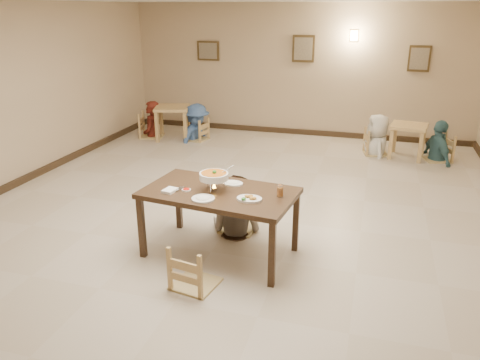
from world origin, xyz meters
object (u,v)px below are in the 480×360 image
(bg_diner_a, at_px, (150,101))
(bg_diner_c, at_px, (379,114))
(drink_glass, at_px, (280,191))
(main_diner, at_px, (236,175))
(chair_far, at_px, (238,197))
(bg_diner_b, at_px, (196,104))
(bg_chair_ll, at_px, (151,114))
(bg_chair_rr, at_px, (440,136))
(curry_warmer, at_px, (214,176))
(bg_chair_rl, at_px, (378,131))
(bg_table_left, at_px, (172,112))
(main_table, at_px, (219,197))
(bg_table_right, at_px, (409,131))
(bg_diner_d, at_px, (442,120))
(bg_chair_lr, at_px, (196,120))
(chair_near, at_px, (194,246))

(bg_diner_a, distance_m, bg_diner_c, 5.11)
(drink_glass, height_order, bg_diner_c, bg_diner_c)
(main_diner, height_order, drink_glass, main_diner)
(chair_far, bearing_deg, bg_diner_c, 69.83)
(bg_diner_b, bearing_deg, bg_diner_a, 104.83)
(bg_chair_ll, height_order, bg_chair_rr, bg_chair_ll)
(curry_warmer, distance_m, bg_chair_rl, 5.27)
(bg_table_left, relative_size, bg_chair_ll, 0.87)
(main_table, height_order, drink_glass, drink_glass)
(main_table, distance_m, bg_chair_ll, 5.89)
(bg_diner_b, distance_m, bg_diner_c, 4.00)
(bg_chair_rl, bearing_deg, bg_diner_c, -0.00)
(bg_table_right, height_order, bg_diner_d, bg_diner_d)
(chair_far, distance_m, bg_chair_rr, 5.04)
(curry_warmer, bearing_deg, bg_diner_b, 113.79)
(bg_chair_rr, bearing_deg, bg_chair_lr, -109.59)
(main_table, relative_size, drink_glass, 13.12)
(bg_chair_lr, distance_m, bg_diner_d, 5.19)
(bg_chair_lr, distance_m, bg_chair_rl, 4.00)
(bg_table_left, height_order, bg_diner_c, bg_diner_c)
(chair_far, bearing_deg, bg_diner_a, 131.47)
(bg_chair_rl, bearing_deg, bg_chair_lr, 77.78)
(drink_glass, distance_m, bg_diner_d, 5.27)
(main_table, distance_m, bg_chair_rl, 5.22)
(main_diner, distance_m, bg_chair_ll, 5.39)
(chair_far, relative_size, bg_diner_b, 0.58)
(bg_diner_a, relative_size, bg_diner_d, 1.04)
(main_diner, height_order, bg_diner_a, bg_diner_a)
(bg_diner_c, bearing_deg, bg_diner_d, 69.24)
(bg_diner_a, xyz_separation_m, bg_diner_b, (1.11, 0.05, -0.01))
(main_table, xyz_separation_m, curry_warmer, (-0.06, -0.01, 0.26))
(chair_far, relative_size, chair_near, 1.00)
(bg_chair_rl, xyz_separation_m, bg_diner_a, (-5.11, -0.05, 0.35))
(chair_near, relative_size, bg_chair_rr, 0.96)
(drink_glass, bearing_deg, bg_diner_c, 77.88)
(curry_warmer, bearing_deg, chair_far, 83.17)
(curry_warmer, bearing_deg, chair_near, -87.86)
(main_table, xyz_separation_m, main_diner, (0.02, 0.64, 0.06))
(bg_table_left, distance_m, bg_chair_rl, 4.56)
(chair_near, bearing_deg, bg_diner_d, -108.27)
(main_diner, bearing_deg, main_table, 105.93)
(bg_table_right, distance_m, bg_chair_rl, 0.60)
(bg_chair_ll, xyz_separation_m, bg_chair_rl, (5.11, 0.05, -0.05))
(main_table, distance_m, curry_warmer, 0.27)
(bg_table_left, height_order, bg_chair_rr, bg_chair_rr)
(curry_warmer, relative_size, bg_diner_c, 0.23)
(main_table, height_order, bg_chair_rl, bg_chair_rl)
(bg_diner_d, bearing_deg, bg_diner_a, 66.62)
(bg_chair_lr, relative_size, bg_diner_d, 0.59)
(main_table, bearing_deg, drink_glass, 9.42)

